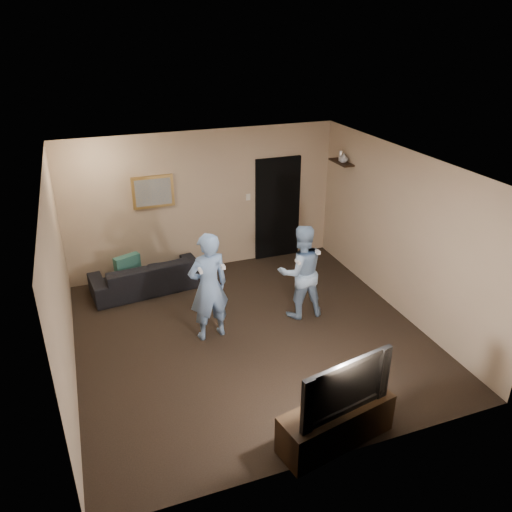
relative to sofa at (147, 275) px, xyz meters
name	(u,v)px	position (x,y,z in m)	size (l,w,h in m)	color
ground	(250,335)	(1.22, -1.95, -0.28)	(5.00, 5.00, 0.00)	black
ceiling	(249,166)	(1.22, -1.95, 2.32)	(5.00, 5.00, 0.04)	silver
wall_back	(204,202)	(1.22, 0.55, 1.02)	(5.00, 0.04, 2.60)	tan
wall_front	(335,361)	(1.22, -4.45, 1.02)	(5.00, 0.04, 2.60)	tan
wall_left	(60,287)	(-1.28, -1.95, 1.02)	(0.04, 5.00, 2.60)	tan
wall_right	(401,233)	(3.72, -1.95, 1.02)	(0.04, 5.00, 2.60)	tan
sofa	(147,275)	(0.00, 0.00, 0.00)	(1.89, 0.74, 0.55)	black
throw_pillow	(128,268)	(-0.30, 0.00, 0.20)	(0.44, 0.14, 0.44)	#17473F
painting_frame	(153,192)	(0.32, 0.53, 1.32)	(0.72, 0.05, 0.57)	olive
painting_canvas	(153,192)	(0.32, 0.50, 1.32)	(0.62, 0.01, 0.47)	slate
doorway	(278,209)	(2.67, 0.52, 0.72)	(0.90, 0.06, 2.00)	black
light_switch	(248,197)	(2.07, 0.53, 1.02)	(0.08, 0.02, 0.12)	silver
wall_shelf	(341,162)	(3.61, -0.15, 1.71)	(0.20, 0.60, 0.03)	black
shelf_vase	(344,158)	(3.61, -0.22, 1.81)	(0.16, 0.16, 0.16)	silver
shelf_figurine	(340,156)	(3.61, -0.10, 1.82)	(0.06, 0.06, 0.18)	silver
tv_console	(336,423)	(1.42, -4.25, -0.03)	(1.35, 0.43, 0.48)	black
television	(340,382)	(1.42, -4.25, 0.55)	(1.16, 0.15, 0.67)	black
wii_player_left	(209,287)	(0.66, -1.76, 0.56)	(0.66, 0.53, 1.67)	#7093C2
wii_player_right	(301,272)	(2.16, -1.66, 0.49)	(0.78, 0.62, 1.53)	#8CABCB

